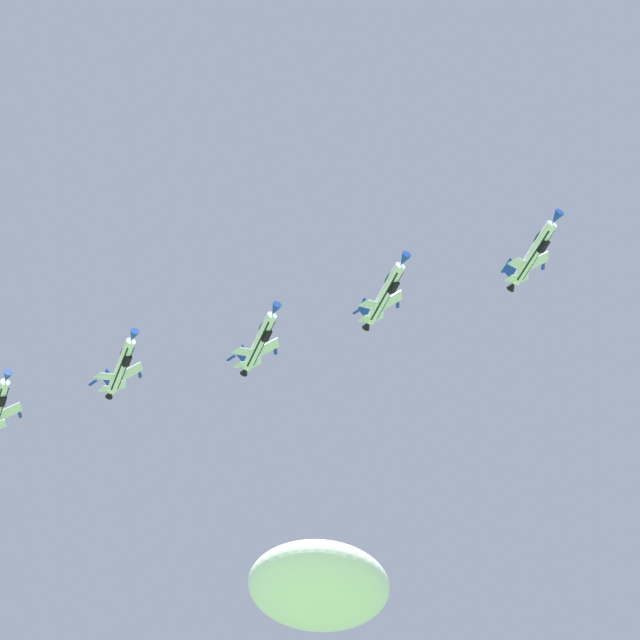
{
  "coord_description": "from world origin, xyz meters",
  "views": [
    {
      "loc": [
        -4.01,
        -1.34,
        1.56
      ],
      "look_at": [
        21.89,
        103.58,
        143.2
      ],
      "focal_mm": 61.38,
      "sensor_mm": 36.0,
      "label": 1
    }
  ],
  "objects_px": {
    "fighter_jet_left_wing": "(534,252)",
    "fighter_jet_right_wing": "(385,293)",
    "fighter_jet_right_outer": "(121,365)",
    "fighter_jet_left_outer": "(260,340)"
  },
  "relations": [
    {
      "from": "fighter_jet_left_wing",
      "to": "fighter_jet_left_outer",
      "type": "relative_size",
      "value": 1.0
    },
    {
      "from": "fighter_jet_left_wing",
      "to": "fighter_jet_right_wing",
      "type": "xyz_separation_m",
      "value": [
        -20.94,
        12.25,
        -1.42
      ]
    },
    {
      "from": "fighter_jet_left_wing",
      "to": "fighter_jet_right_outer",
      "type": "relative_size",
      "value": 1.0
    },
    {
      "from": "fighter_jet_right_wing",
      "to": "fighter_jet_left_wing",
      "type": "bearing_deg",
      "value": 141.03
    },
    {
      "from": "fighter_jet_right_wing",
      "to": "fighter_jet_right_outer",
      "type": "bearing_deg",
      "value": -43.26
    },
    {
      "from": "fighter_jet_left_wing",
      "to": "fighter_jet_right_wing",
      "type": "height_order",
      "value": "fighter_jet_left_wing"
    },
    {
      "from": "fighter_jet_right_wing",
      "to": "fighter_jet_left_outer",
      "type": "relative_size",
      "value": 1.0
    },
    {
      "from": "fighter_jet_left_wing",
      "to": "fighter_jet_right_outer",
      "type": "distance_m",
      "value": 71.87
    },
    {
      "from": "fighter_jet_left_wing",
      "to": "fighter_jet_right_wing",
      "type": "relative_size",
      "value": 1.0
    },
    {
      "from": "fighter_jet_right_wing",
      "to": "fighter_jet_right_outer",
      "type": "distance_m",
      "value": 47.7
    }
  ]
}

